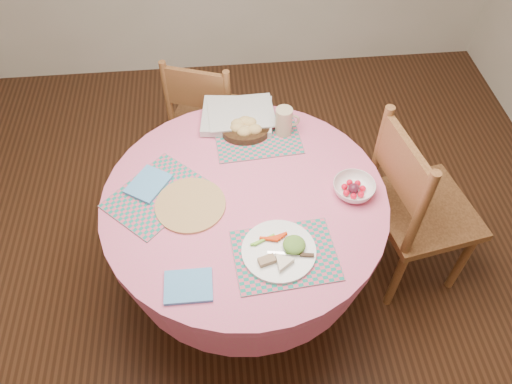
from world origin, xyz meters
The scene contains 15 objects.
ground centered at (0.00, 0.00, 0.00)m, with size 4.00×4.00×0.00m, color #331C0F.
dining_table centered at (0.00, 0.00, 0.56)m, with size 1.24×1.24×0.75m.
chair_right centered at (0.82, 0.04, 0.54)m, with size 0.53×0.55×1.03m.
chair_back centered at (-0.15, 0.87, 0.47)m, with size 0.52×0.51×0.89m.
placemat_front centered at (0.13, -0.31, 0.75)m, with size 0.40×0.30×0.01m, color #157B69.
placemat_left centered at (-0.38, 0.05, 0.75)m, with size 0.40×0.30×0.01m, color #157B69.
placemat_back centered at (0.09, 0.37, 0.75)m, with size 0.40×0.30×0.01m, color #157B69.
wicker_trivet centered at (-0.23, -0.02, 0.76)m, with size 0.30×0.30×0.01m, color #A57947.
napkin_near centered at (-0.24, -0.41, 0.76)m, with size 0.18×0.14×0.01m, color #5092CD.
napkin_far centered at (-0.41, 0.10, 0.76)m, with size 0.18×0.14×0.01m, color #5092CD.
dinner_plate centered at (0.12, -0.30, 0.77)m, with size 0.29×0.29×0.05m.
bread_bowl centered at (0.04, 0.39, 0.79)m, with size 0.23×0.23×0.08m.
latte_mug centered at (0.22, 0.38, 0.83)m, with size 0.12×0.08×0.14m.
fruit_bowl centered at (0.47, -0.02, 0.78)m, with size 0.19×0.19×0.06m.
newspaper_stack centered at (0.01, 0.50, 0.78)m, with size 0.37×0.31×0.04m.
Camera 1 is at (-0.08, -1.36, 2.41)m, focal length 35.00 mm.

